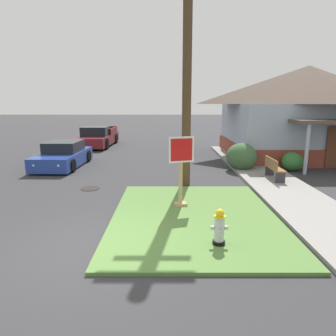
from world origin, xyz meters
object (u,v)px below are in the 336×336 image
object	(u,v)px
street_bench	(273,168)
stop_sign	(180,172)
parked_sedan_blue	(62,156)
pickup_truck_maroon	(97,138)
manhole_cover	(89,189)
fire_hydrant	(218,228)
utility_pole	(186,65)

from	to	relation	value
street_bench	stop_sign	bearing A→B (deg)	-141.44
parked_sedan_blue	pickup_truck_maroon	world-z (taller)	pickup_truck_maroon
manhole_cover	pickup_truck_maroon	distance (m)	11.50
fire_hydrant	stop_sign	world-z (taller)	stop_sign
stop_sign	street_bench	bearing A→B (deg)	38.56
manhole_cover	utility_pole	distance (m)	5.72
parked_sedan_blue	street_bench	bearing A→B (deg)	-17.77
stop_sign	street_bench	xyz separation A→B (m)	(3.87, 3.08, -0.53)
manhole_cover	parked_sedan_blue	world-z (taller)	parked_sedan_blue
pickup_truck_maroon	fire_hydrant	bearing A→B (deg)	-68.29
fire_hydrant	stop_sign	xyz separation A→B (m)	(-0.74, 2.52, 0.65)
fire_hydrant	pickup_truck_maroon	distance (m)	17.07
manhole_cover	parked_sedan_blue	xyz separation A→B (m)	(-2.35, 4.04, 0.53)
fire_hydrant	utility_pole	world-z (taller)	utility_pole
fire_hydrant	pickup_truck_maroon	size ratio (longest dim) A/B	0.15
street_bench	utility_pole	bearing A→B (deg)	-171.94
manhole_cover	parked_sedan_blue	distance (m)	4.71
pickup_truck_maroon	utility_pole	world-z (taller)	utility_pole
parked_sedan_blue	utility_pole	bearing A→B (deg)	-30.86
utility_pole	parked_sedan_blue	bearing A→B (deg)	149.14
pickup_truck_maroon	stop_sign	bearing A→B (deg)	-67.31
manhole_cover	utility_pole	xyz separation A→B (m)	(3.59, 0.49, 4.43)
pickup_truck_maroon	utility_pole	xyz separation A→B (m)	(5.88, -10.76, 3.82)
stop_sign	manhole_cover	size ratio (longest dim) A/B	2.99
fire_hydrant	stop_sign	bearing A→B (deg)	106.30
stop_sign	parked_sedan_blue	bearing A→B (deg)	132.64
pickup_truck_maroon	utility_pole	bearing A→B (deg)	-61.36
fire_hydrant	street_bench	distance (m)	6.42
parked_sedan_blue	street_bench	size ratio (longest dim) A/B	2.96
fire_hydrant	pickup_truck_maroon	bearing A→B (deg)	111.71
fire_hydrant	street_bench	world-z (taller)	street_bench
parked_sedan_blue	pickup_truck_maroon	xyz separation A→B (m)	(0.07, 7.21, 0.08)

